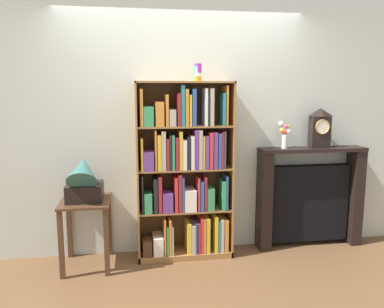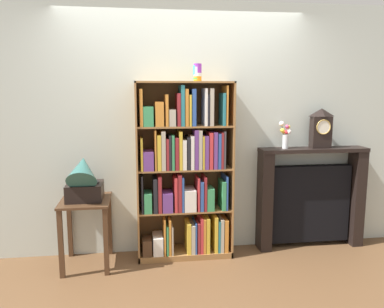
% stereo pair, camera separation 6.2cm
% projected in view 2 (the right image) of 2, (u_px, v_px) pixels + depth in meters
% --- Properties ---
extents(ground_plane, '(8.16, 6.40, 0.02)m').
position_uv_depth(ground_plane, '(186.00, 261.00, 3.96)').
color(ground_plane, brown).
extents(wall_back, '(5.16, 0.08, 2.60)m').
position_uv_depth(wall_back, '(202.00, 129.00, 4.12)').
color(wall_back, beige).
rests_on(wall_back, ground).
extents(bookshelf, '(0.97, 0.33, 1.79)m').
position_uv_depth(bookshelf, '(184.00, 176.00, 3.95)').
color(bookshelf, olive).
rests_on(bookshelf, ground).
extents(cup_stack, '(0.08, 0.08, 0.17)m').
position_uv_depth(cup_stack, '(197.00, 72.00, 3.78)').
color(cup_stack, orange).
rests_on(cup_stack, bookshelf).
extents(side_table_left, '(0.47, 0.54, 0.67)m').
position_uv_depth(side_table_left, '(86.00, 216.00, 3.78)').
color(side_table_left, '#472D1C').
rests_on(side_table_left, ground).
extents(gramophone, '(0.33, 0.45, 0.51)m').
position_uv_depth(gramophone, '(84.00, 180.00, 3.67)').
color(gramophone, black).
rests_on(gramophone, side_table_left).
extents(fireplace_mantel, '(1.17, 0.24, 1.10)m').
position_uv_depth(fireplace_mantel, '(310.00, 198.00, 4.27)').
color(fireplace_mantel, black).
rests_on(fireplace_mantel, ground).
extents(mantel_clock, '(0.21, 0.12, 0.42)m').
position_uv_depth(mantel_clock, '(321.00, 128.00, 4.13)').
color(mantel_clock, black).
rests_on(mantel_clock, fireplace_mantel).
extents(flower_vase, '(0.13, 0.10, 0.29)m').
position_uv_depth(flower_vase, '(285.00, 135.00, 4.10)').
color(flower_vase, silver).
rests_on(flower_vase, fireplace_mantel).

